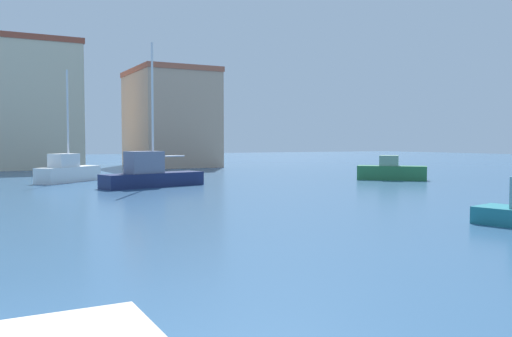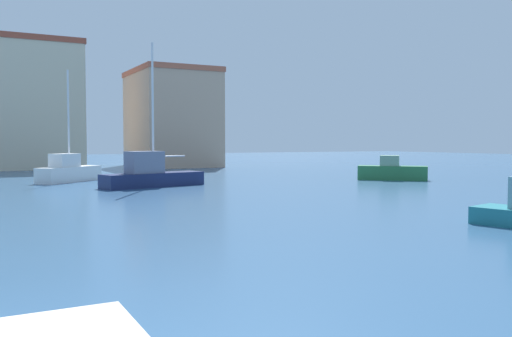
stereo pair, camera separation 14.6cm
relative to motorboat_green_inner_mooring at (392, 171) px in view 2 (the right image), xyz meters
The scene contains 6 objects.
water 9.89m from the motorboat_green_inner_mooring, behind, with size 160.00×160.00×0.00m, color #2D5175.
motorboat_green_inner_mooring is the anchor object (origin of this frame).
sailboat_white_behind_lamppost 20.37m from the motorboat_green_inner_mooring, 156.90° to the left, with size 4.29×4.00×6.85m.
sailboat_navy_outer_mooring 15.44m from the motorboat_green_inner_mooring, behind, with size 6.01×2.87×7.87m.
waterfront_apartments 34.04m from the motorboat_green_inner_mooring, 127.05° to the left, with size 10.91×8.00×11.61m.
yacht_club 26.15m from the motorboat_green_inner_mooring, 104.01° to the left, with size 7.53×9.69×9.59m.
Camera 2 is at (1.01, -5.69, 2.49)m, focal length 37.57 mm.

